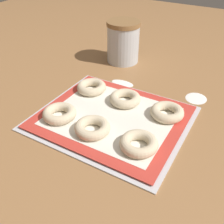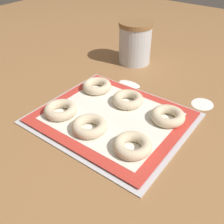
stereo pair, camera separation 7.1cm
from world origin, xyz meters
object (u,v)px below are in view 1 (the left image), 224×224
(bagel_back_center, at_px, (125,99))
(bagel_back_right, at_px, (167,112))
(bagel_front_left, at_px, (60,113))
(baking_tray, at_px, (112,118))
(bagel_front_center, at_px, (92,128))
(bagel_back_left, at_px, (92,87))
(bagel_front_right, at_px, (139,144))
(flour_canister, at_px, (123,42))

(bagel_back_center, distance_m, bagel_back_right, 0.13)
(bagel_back_right, bearing_deg, bagel_front_left, -148.74)
(baking_tray, distance_m, bagel_back_center, 0.08)
(bagel_front_left, relative_size, bagel_front_center, 1.00)
(bagel_back_left, bearing_deg, baking_tray, -34.35)
(bagel_front_right, relative_size, bagel_back_center, 1.00)
(baking_tray, xyz_separation_m, bagel_back_left, (-0.13, 0.09, 0.02))
(flour_canister, bearing_deg, bagel_front_center, -71.46)
(bagel_back_center, height_order, flour_canister, flour_canister)
(bagel_front_right, xyz_separation_m, bagel_back_right, (0.01, 0.16, 0.00))
(bagel_front_left, distance_m, bagel_back_right, 0.30)
(bagel_front_left, bearing_deg, bagel_front_center, -3.18)
(bagel_front_right, xyz_separation_m, flour_canister, (-0.28, 0.44, 0.06))
(bagel_front_right, bearing_deg, bagel_back_center, 127.14)
(flour_canister, bearing_deg, bagel_back_left, -83.29)
(bagel_front_right, relative_size, flour_canister, 0.59)
(bagel_front_left, xyz_separation_m, bagel_front_right, (0.24, -0.00, 0.00))
(bagel_back_left, bearing_deg, bagel_front_right, -33.95)
(bagel_front_right, bearing_deg, flour_canister, 122.41)
(bagel_front_center, relative_size, bagel_back_right, 1.00)
(baking_tray, height_order, bagel_back_left, bagel_back_left)
(bagel_front_center, xyz_separation_m, bagel_back_left, (-0.12, 0.17, 0.00))
(bagel_front_right, relative_size, bagel_back_left, 1.00)
(flour_canister, bearing_deg, baking_tray, -66.23)
(bagel_back_left, bearing_deg, flour_canister, 96.71)
(bagel_back_left, bearing_deg, bagel_front_center, -55.69)
(bagel_back_center, bearing_deg, bagel_back_right, -1.49)
(bagel_front_center, relative_size, bagel_back_center, 1.00)
(bagel_back_center, xyz_separation_m, bagel_back_right, (0.13, -0.00, 0.00))
(bagel_front_left, distance_m, bagel_back_center, 0.20)
(bagel_back_right, bearing_deg, flour_canister, 135.92)
(baking_tray, relative_size, flour_canister, 2.59)
(baking_tray, bearing_deg, bagel_front_right, -33.53)
(bagel_back_left, distance_m, flour_canister, 0.28)
(bagel_front_center, bearing_deg, bagel_back_right, 48.60)
(bagel_front_left, distance_m, flour_canister, 0.44)
(bagel_front_right, distance_m, bagel_back_right, 0.16)
(bagel_back_left, xyz_separation_m, bagel_back_center, (0.13, -0.01, 0.00))
(bagel_front_left, bearing_deg, bagel_back_center, 52.50)
(bagel_back_right, bearing_deg, bagel_front_center, -131.40)
(bagel_front_left, bearing_deg, baking_tray, 32.74)
(bagel_front_right, relative_size, bagel_back_right, 1.00)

